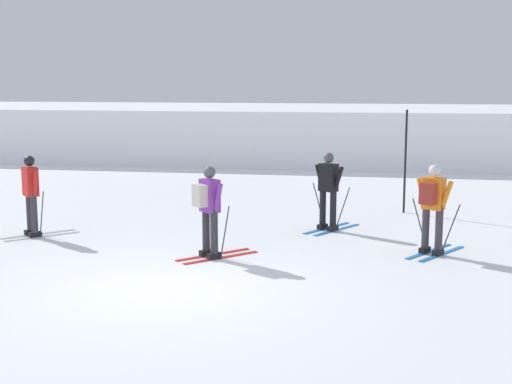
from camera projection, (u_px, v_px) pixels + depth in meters
name	position (u px, v px, depth m)	size (l,w,h in m)	color
ground_plane	(171.00, 288.00, 11.20)	(120.00, 120.00, 0.00)	white
far_snow_ridge	(300.00, 132.00, 29.78)	(80.00, 9.02, 2.10)	white
skier_black	(328.00, 189.00, 15.29)	(1.18, 1.55, 1.71)	#237AC6
skier_red	(31.00, 194.00, 14.70)	(1.40, 1.39, 1.71)	silver
skier_orange	(433.00, 205.00, 13.15)	(1.19, 1.54, 1.71)	#237AC6
skier_purple	(209.00, 207.00, 12.92)	(1.39, 1.40, 1.71)	red
trail_marker_pole	(405.00, 162.00, 17.29)	(0.05, 0.05, 2.54)	black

